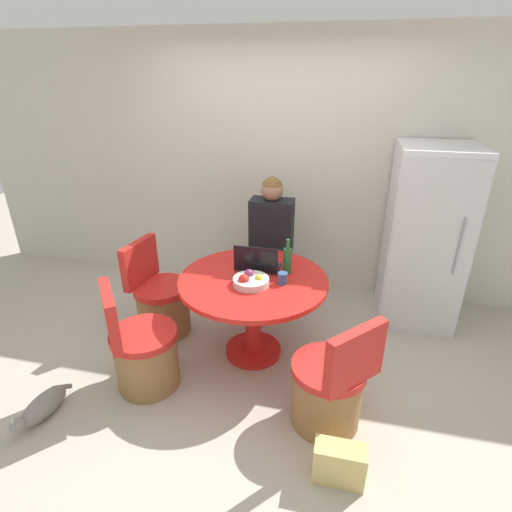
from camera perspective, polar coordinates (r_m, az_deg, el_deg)
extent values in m
plane|color=#B2A899|center=(3.36, -1.28, -16.16)|extent=(12.00, 12.00, 0.00)
cube|color=beige|center=(4.17, 3.98, 12.29)|extent=(7.00, 0.06, 2.60)
cube|color=silver|center=(3.95, 22.92, 2.43)|extent=(0.67, 0.68, 1.66)
cube|color=silver|center=(3.64, 23.67, 0.39)|extent=(0.64, 0.01, 1.56)
cylinder|color=gray|center=(3.64, 27.00, 1.19)|extent=(0.02, 0.02, 0.50)
cylinder|color=red|center=(3.54, -0.38, -13.25)|extent=(0.47, 0.47, 0.05)
cylinder|color=red|center=(3.33, -0.39, -8.63)|extent=(0.13, 0.13, 0.63)
cylinder|color=red|center=(3.16, -0.41, -3.54)|extent=(1.18, 1.18, 0.04)
cylinder|color=olive|center=(2.90, 9.99, -19.12)|extent=(0.47, 0.47, 0.42)
cylinder|color=red|center=(2.74, 10.37, -15.52)|extent=(0.49, 0.49, 0.06)
cube|color=red|center=(2.50, 13.99, -13.90)|extent=(0.35, 0.37, 0.39)
cylinder|color=olive|center=(3.24, -15.28, -14.26)|extent=(0.47, 0.47, 0.42)
cylinder|color=red|center=(3.09, -15.78, -10.81)|extent=(0.49, 0.49, 0.06)
cube|color=red|center=(2.96, -20.07, -8.03)|extent=(0.33, 0.39, 0.39)
cylinder|color=olive|center=(3.79, -13.03, -7.64)|extent=(0.47, 0.47, 0.42)
cylinder|color=red|center=(3.67, -13.39, -4.49)|extent=(0.49, 0.49, 0.06)
cube|color=red|center=(3.68, -16.28, -0.85)|extent=(0.13, 0.45, 0.39)
cube|color=#2D2D38|center=(4.17, 2.46, -3.31)|extent=(0.28, 0.16, 0.48)
cube|color=#2D2D38|center=(3.98, 2.38, 0.22)|extent=(0.32, 0.36, 0.14)
cube|color=black|center=(3.78, 2.24, 4.27)|extent=(0.40, 0.22, 0.52)
sphere|color=#936B51|center=(3.67, 2.33, 9.42)|extent=(0.20, 0.20, 0.20)
sphere|color=brown|center=(3.66, 2.34, 9.80)|extent=(0.19, 0.19, 0.19)
cube|color=#232328|center=(3.31, 0.33, -1.55)|extent=(0.36, 0.20, 0.02)
cube|color=black|center=(3.18, -0.06, -0.50)|extent=(0.36, 0.01, 0.21)
cylinder|color=beige|center=(3.05, -0.76, -3.65)|extent=(0.28, 0.28, 0.05)
sphere|color=gold|center=(3.03, 0.42, -3.19)|extent=(0.06, 0.06, 0.06)
sphere|color=#7A2D5B|center=(3.09, -1.00, -2.58)|extent=(0.07, 0.07, 0.07)
sphere|color=red|center=(3.01, -1.76, -3.38)|extent=(0.08, 0.08, 0.08)
cylinder|color=#2D4C84|center=(3.07, 3.82, -3.18)|extent=(0.08, 0.08, 0.09)
cylinder|color=#23602D|center=(3.21, 4.49, -0.69)|extent=(0.07, 0.07, 0.21)
cylinder|color=#23602D|center=(3.15, 4.58, 1.70)|extent=(0.03, 0.03, 0.08)
ellipsoid|color=gray|center=(3.33, -28.03, -18.33)|extent=(0.19, 0.40, 0.17)
sphere|color=gray|center=(3.22, -30.95, -19.98)|extent=(0.10, 0.10, 0.10)
cylinder|color=gray|center=(3.39, -25.95, -16.49)|extent=(0.06, 0.16, 0.13)
cube|color=tan|center=(2.67, 11.80, -27.02)|extent=(0.30, 0.14, 0.26)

